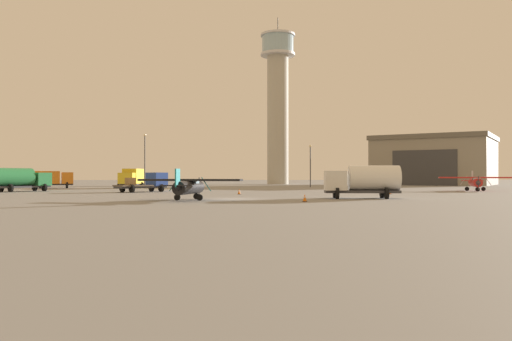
{
  "coord_description": "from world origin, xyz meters",
  "views": [
    {
      "loc": [
        0.11,
        -45.43,
        2.05
      ],
      "look_at": [
        3.53,
        32.72,
        2.84
      ],
      "focal_mm": 36.11,
      "sensor_mm": 36.0,
      "label": 1
    }
  ],
  "objects_px": {
    "truck_box_orange": "(52,178)",
    "light_post_east": "(310,162)",
    "truck_fuel_tanker_white": "(364,180)",
    "light_post_west": "(145,156)",
    "airplane_black": "(189,186)",
    "truck_fuel_tanker_green": "(21,179)",
    "truck_box_yellow": "(132,177)",
    "traffic_cone_mid_apron": "(239,191)",
    "control_tower": "(278,99)",
    "traffic_cone_near_right": "(305,198)",
    "traffic_cone_near_left": "(390,191)",
    "airplane_red": "(475,181)",
    "truck_flatbed_blue": "(148,182)"
  },
  "relations": [
    {
      "from": "truck_box_orange",
      "to": "light_post_east",
      "type": "height_order",
      "value": "light_post_east"
    },
    {
      "from": "truck_fuel_tanker_white",
      "to": "light_post_west",
      "type": "height_order",
      "value": "light_post_west"
    },
    {
      "from": "airplane_black",
      "to": "light_post_west",
      "type": "distance_m",
      "value": 51.22
    },
    {
      "from": "truck_fuel_tanker_green",
      "to": "truck_box_yellow",
      "type": "relative_size",
      "value": 1.05
    },
    {
      "from": "truck_fuel_tanker_white",
      "to": "traffic_cone_mid_apron",
      "type": "height_order",
      "value": "truck_fuel_tanker_white"
    },
    {
      "from": "traffic_cone_mid_apron",
      "to": "truck_box_yellow",
      "type": "bearing_deg",
      "value": 121.01
    },
    {
      "from": "control_tower",
      "to": "traffic_cone_near_right",
      "type": "relative_size",
      "value": 64.83
    },
    {
      "from": "airplane_black",
      "to": "traffic_cone_near_left",
      "type": "relative_size",
      "value": 14.19
    },
    {
      "from": "truck_box_yellow",
      "to": "traffic_cone_mid_apron",
      "type": "relative_size",
      "value": 10.31
    },
    {
      "from": "airplane_red",
      "to": "truck_flatbed_blue",
      "type": "relative_size",
      "value": 1.44
    },
    {
      "from": "light_post_west",
      "to": "truck_box_yellow",
      "type": "bearing_deg",
      "value": -99.37
    },
    {
      "from": "truck_fuel_tanker_green",
      "to": "airplane_red",
      "type": "bearing_deg",
      "value": -51.72
    },
    {
      "from": "airplane_black",
      "to": "light_post_west",
      "type": "bearing_deg",
      "value": 26.34
    },
    {
      "from": "airplane_black",
      "to": "control_tower",
      "type": "bearing_deg",
      "value": 2.5
    },
    {
      "from": "truck_fuel_tanker_green",
      "to": "airplane_black",
      "type": "bearing_deg",
      "value": -98.04
    },
    {
      "from": "truck_flatbed_blue",
      "to": "traffic_cone_mid_apron",
      "type": "height_order",
      "value": "truck_flatbed_blue"
    },
    {
      "from": "light_post_west",
      "to": "truck_box_orange",
      "type": "bearing_deg",
      "value": -153.1
    },
    {
      "from": "truck_fuel_tanker_white",
      "to": "truck_box_orange",
      "type": "distance_m",
      "value": 57.13
    },
    {
      "from": "truck_fuel_tanker_green",
      "to": "traffic_cone_mid_apron",
      "type": "height_order",
      "value": "truck_fuel_tanker_green"
    },
    {
      "from": "truck_box_orange",
      "to": "traffic_cone_near_left",
      "type": "xyz_separation_m",
      "value": [
        47.02,
        -28.85,
        -1.3
      ]
    },
    {
      "from": "control_tower",
      "to": "light_post_west",
      "type": "height_order",
      "value": "control_tower"
    },
    {
      "from": "airplane_black",
      "to": "truck_flatbed_blue",
      "type": "xyz_separation_m",
      "value": [
        -7.11,
        22.88,
        -0.01
      ]
    },
    {
      "from": "truck_flatbed_blue",
      "to": "traffic_cone_near_left",
      "type": "relative_size",
      "value": 10.35
    },
    {
      "from": "truck_box_yellow",
      "to": "traffic_cone_mid_apron",
      "type": "height_order",
      "value": "truck_box_yellow"
    },
    {
      "from": "control_tower",
      "to": "airplane_black",
      "type": "relative_size",
      "value": 4.55
    },
    {
      "from": "control_tower",
      "to": "truck_box_yellow",
      "type": "height_order",
      "value": "control_tower"
    },
    {
      "from": "truck_box_yellow",
      "to": "light_post_east",
      "type": "relative_size",
      "value": 0.88
    },
    {
      "from": "truck_box_orange",
      "to": "truck_box_yellow",
      "type": "height_order",
      "value": "truck_box_yellow"
    },
    {
      "from": "truck_box_yellow",
      "to": "light_post_east",
      "type": "height_order",
      "value": "light_post_east"
    },
    {
      "from": "airplane_red",
      "to": "traffic_cone_mid_apron",
      "type": "xyz_separation_m",
      "value": [
        -31.8,
        -10.85,
        -0.97
      ]
    },
    {
      "from": "control_tower",
      "to": "airplane_black",
      "type": "xyz_separation_m",
      "value": [
        -14.32,
        -80.23,
        -19.29
      ]
    },
    {
      "from": "light_post_west",
      "to": "traffic_cone_mid_apron",
      "type": "xyz_separation_m",
      "value": [
        16.43,
        -35.52,
        -5.28
      ]
    },
    {
      "from": "control_tower",
      "to": "truck_fuel_tanker_green",
      "type": "distance_m",
      "value": 69.72
    },
    {
      "from": "airplane_black",
      "to": "truck_fuel_tanker_white",
      "type": "distance_m",
      "value": 15.73
    },
    {
      "from": "truck_box_yellow",
      "to": "traffic_cone_near_left",
      "type": "bearing_deg",
      "value": 55.7
    },
    {
      "from": "control_tower",
      "to": "traffic_cone_near_right",
      "type": "bearing_deg",
      "value": -93.47
    },
    {
      "from": "truck_fuel_tanker_white",
      "to": "traffic_cone_near_left",
      "type": "bearing_deg",
      "value": -113.17
    },
    {
      "from": "truck_box_orange",
      "to": "airplane_red",
      "type": "bearing_deg",
      "value": -35.61
    },
    {
      "from": "airplane_red",
      "to": "traffic_cone_near_right",
      "type": "xyz_separation_m",
      "value": [
        -26.82,
        -27.36,
        -0.98
      ]
    },
    {
      "from": "traffic_cone_near_left",
      "to": "traffic_cone_mid_apron",
      "type": "bearing_deg",
      "value": 178.8
    },
    {
      "from": "control_tower",
      "to": "truck_box_orange",
      "type": "distance_m",
      "value": 58.27
    },
    {
      "from": "truck_box_orange",
      "to": "traffic_cone_mid_apron",
      "type": "xyz_separation_m",
      "value": [
        30.25,
        -28.5,
        -1.28
      ]
    },
    {
      "from": "airplane_black",
      "to": "light_post_west",
      "type": "relative_size",
      "value": 0.93
    },
    {
      "from": "traffic_cone_mid_apron",
      "to": "airplane_black",
      "type": "bearing_deg",
      "value": -107.09
    },
    {
      "from": "truck_flatbed_blue",
      "to": "truck_box_orange",
      "type": "xyz_separation_m",
      "value": [
        -18.82,
        19.69,
        0.4
      ]
    },
    {
      "from": "airplane_black",
      "to": "traffic_cone_mid_apron",
      "type": "height_order",
      "value": "airplane_black"
    },
    {
      "from": "traffic_cone_near_right",
      "to": "truck_fuel_tanker_white",
      "type": "bearing_deg",
      "value": 42.41
    },
    {
      "from": "airplane_black",
      "to": "traffic_cone_near_right",
      "type": "xyz_separation_m",
      "value": [
        9.31,
        -2.44,
        -0.91
      ]
    },
    {
      "from": "airplane_black",
      "to": "truck_box_yellow",
      "type": "distance_m",
      "value": 45.12
    },
    {
      "from": "truck_fuel_tanker_green",
      "to": "truck_box_orange",
      "type": "bearing_deg",
      "value": 45.21
    }
  ]
}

